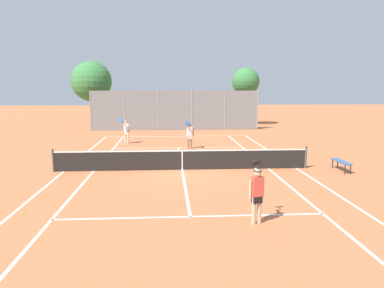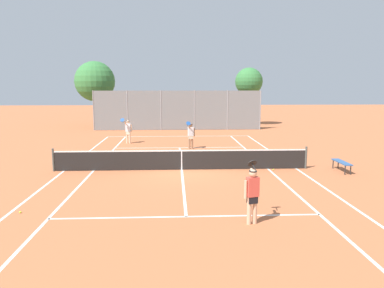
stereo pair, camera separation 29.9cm
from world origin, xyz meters
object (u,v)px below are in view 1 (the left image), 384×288
object	(u,v)px
player_near_side	(257,192)
player_far_right	(190,134)
tennis_net	(182,159)
player_far_left	(126,130)
loose_tennis_ball_1	(274,169)
loose_tennis_ball_3	(23,213)
tree_behind_left	(91,82)
courtside_bench	(341,162)
loose_tennis_ball_0	(261,155)
tree_behind_right	(245,82)

from	to	relation	value
player_near_side	player_far_right	world-z (taller)	same
tennis_net	player_far_left	size ratio (longest dim) A/B	6.76
loose_tennis_ball_1	loose_tennis_ball_3	bearing A→B (deg)	-149.70
player_far_left	tree_behind_left	xyz separation A→B (m)	(-4.57, 11.62, 3.33)
player_near_side	courtside_bench	distance (m)	8.47
loose_tennis_ball_1	courtside_bench	size ratio (longest dim) A/B	0.04
tennis_net	tree_behind_left	bearing A→B (deg)	111.96
loose_tennis_ball_0	loose_tennis_ball_1	world-z (taller)	same
tree_behind_right	tennis_net	bearing A→B (deg)	-109.52
loose_tennis_ball_1	courtside_bench	distance (m)	3.14
player_far_right	loose_tennis_ball_1	distance (m)	7.32
player_far_left	player_far_right	size ratio (longest dim) A/B	1.00
player_near_side	loose_tennis_ball_1	world-z (taller)	player_near_side
player_near_side	courtside_bench	size ratio (longest dim) A/B	1.18
player_near_side	player_far_left	distance (m)	16.39
tennis_net	player_far_left	world-z (taller)	player_far_left
player_far_right	courtside_bench	xyz separation A→B (m)	(6.70, -6.68, -0.52)
tree_behind_left	player_far_left	bearing A→B (deg)	-68.51
loose_tennis_ball_0	courtside_bench	size ratio (longest dim) A/B	0.04
player_far_left	player_far_right	bearing A→B (deg)	-29.81
player_near_side	tree_behind_right	distance (m)	27.75
player_far_left	loose_tennis_ball_3	xyz separation A→B (m)	(-1.66, -14.25, -0.89)
player_far_left	tree_behind_left	world-z (taller)	tree_behind_left
tennis_net	loose_tennis_ball_0	xyz separation A→B (m)	(4.62, 3.28, -0.48)
loose_tennis_ball_1	tree_behind_right	xyz separation A→B (m)	(2.77, 20.28, 4.23)
player_far_right	tree_behind_left	world-z (taller)	tree_behind_left
player_far_right	loose_tennis_ball_3	bearing A→B (deg)	-116.36
player_near_side	loose_tennis_ball_1	xyz separation A→B (m)	(2.44, 6.77, -0.89)
tree_behind_left	loose_tennis_ball_0	bearing A→B (deg)	-52.84
tennis_net	player_far_left	distance (m)	9.12
tree_behind_right	player_far_left	bearing A→B (deg)	-132.47
tennis_net	tree_behind_left	size ratio (longest dim) A/B	1.91
player_far_right	tree_behind_left	bearing A→B (deg)	122.04
loose_tennis_ball_0	tree_behind_right	bearing A→B (deg)	81.62
player_far_left	loose_tennis_ball_1	size ratio (longest dim) A/B	26.88
player_near_side	tree_behind_right	bearing A→B (deg)	79.08
player_far_right	tree_behind_right	size ratio (longest dim) A/B	0.31
player_far_right	loose_tennis_ball_0	xyz separation A→B (m)	(3.92, -2.73, -0.89)
player_near_side	courtside_bench	world-z (taller)	player_near_side
player_far_right	player_near_side	bearing A→B (deg)	-84.91
player_near_side	player_far_right	distance (m)	13.12
player_far_left	tree_behind_left	size ratio (longest dim) A/B	0.28
tennis_net	tree_behind_right	distance (m)	21.53
loose_tennis_ball_1	tree_behind_left	size ratio (longest dim) A/B	0.01
player_far_right	tennis_net	bearing A→B (deg)	-96.66
player_far_left	courtside_bench	size ratio (longest dim) A/B	1.18
player_far_left	courtside_bench	xyz separation A→B (m)	(10.91, -9.09, -0.52)
player_near_side	loose_tennis_ball_3	xyz separation A→B (m)	(-7.03, 1.23, -0.89)
player_far_right	courtside_bench	bearing A→B (deg)	-44.90
courtside_bench	loose_tennis_ball_1	bearing A→B (deg)	173.09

